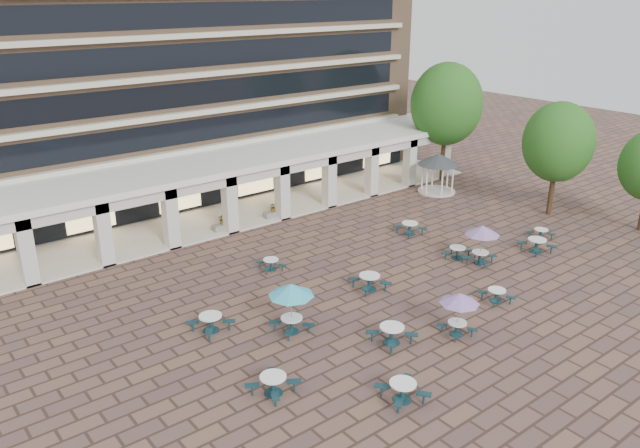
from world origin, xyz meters
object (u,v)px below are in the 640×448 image
(picnic_table_2, at_px, (496,294))
(gazebo, at_px, (438,164))
(picnic_table_0, at_px, (403,390))
(picnic_table_1, at_px, (392,333))
(planter_right, at_px, (274,212))
(planter_left, at_px, (223,224))

(picnic_table_2, xyz_separation_m, gazebo, (11.57, 14.47, 1.93))
(picnic_table_2, relative_size, gazebo, 0.55)
(picnic_table_2, distance_m, gazebo, 18.63)
(picnic_table_0, relative_size, picnic_table_2, 1.11)
(picnic_table_1, height_order, gazebo, gazebo)
(picnic_table_0, bearing_deg, picnic_table_1, 62.34)
(picnic_table_0, relative_size, planter_right, 1.37)
(picnic_table_0, distance_m, picnic_table_2, 10.17)
(picnic_table_0, xyz_separation_m, gazebo, (21.34, 17.32, 1.86))
(picnic_table_1, relative_size, planter_left, 1.28)
(gazebo, bearing_deg, picnic_table_2, -128.64)
(picnic_table_0, bearing_deg, planter_left, 90.72)
(picnic_table_2, height_order, planter_right, planter_right)
(planter_left, distance_m, planter_right, 4.08)
(picnic_table_1, relative_size, gazebo, 0.58)
(picnic_table_1, height_order, planter_right, planter_right)
(picnic_table_1, distance_m, picnic_table_2, 7.12)
(picnic_table_2, relative_size, planter_left, 1.23)
(gazebo, xyz_separation_m, planter_left, (-17.65, 3.14, -1.87))
(picnic_table_0, xyz_separation_m, picnic_table_2, (9.76, 2.84, -0.07))
(planter_left, relative_size, planter_right, 1.00)
(planter_left, bearing_deg, planter_right, 0.00)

